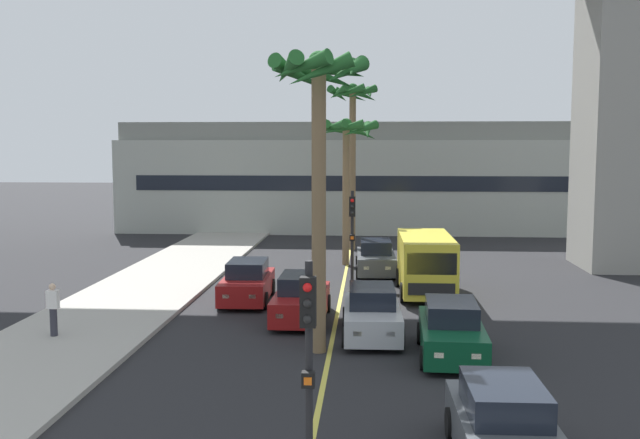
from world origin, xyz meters
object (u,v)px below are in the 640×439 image
Objects in this scene: car_queue_front at (451,331)px; traffic_light_median_far at (352,229)px; palm_tree_far_median at (345,142)px; palm_tree_near_median at (319,112)px; car_queue_second at (376,259)px; delivery_van at (426,263)px; palm_tree_mid_median at (353,118)px; pedestrian_near_crosswalk at (53,308)px; car_queue_fourth at (372,314)px; traffic_light_median_near at (309,358)px; car_queue_third at (301,299)px; car_queue_sixth at (505,429)px; car_queue_fifth at (247,283)px.

car_queue_front is 8.29m from traffic_light_median_far.
palm_tree_far_median reaches higher than traffic_light_median_far.
palm_tree_far_median is (0.20, 15.28, -0.75)m from palm_tree_near_median.
car_queue_second is 4.90m from delivery_van.
traffic_light_median_far is 0.45× the size of palm_tree_mid_median.
traffic_light_median_far is at bearing 36.78° from pedestrian_near_crosswalk.
car_queue_fourth is at bearing 6.86° from pedestrian_near_crosswalk.
traffic_light_median_near is at bearing -108.95° from car_queue_front.
car_queue_sixth is at bearing -66.05° from car_queue_third.
car_queue_front and car_queue_third have the same top height.
car_queue_fifth is (-4.73, 4.73, 0.00)m from car_queue_fourth.
palm_tree_mid_median is at bearing 75.46° from car_queue_fifth.
palm_tree_far_median is at bearing 90.79° from traffic_light_median_near.
traffic_light_median_far reaches higher than car_queue_front.
traffic_light_median_near reaches higher than car_queue_second.
car_queue_third is 0.48× the size of palm_tree_near_median.
car_queue_sixth is 0.44× the size of palm_tree_mid_median.
palm_tree_mid_median is at bearing 99.37° from car_queue_second.
car_queue_fourth is 6.57m from palm_tree_near_median.
palm_tree_near_median is at bearing -96.00° from traffic_light_median_far.
palm_tree_near_median is (-1.53, -1.78, 6.13)m from car_queue_fourth.
car_queue_fifth is 0.99× the size of traffic_light_median_far.
car_queue_sixth is at bearing -74.80° from car_queue_fourth.
car_queue_front is at bearing 71.05° from traffic_light_median_near.
car_queue_sixth is 10.24m from palm_tree_near_median.
delivery_van is 9.16m from palm_tree_far_median.
car_queue_third is 0.99× the size of car_queue_fifth.
pedestrian_near_crosswalk is (-8.91, -6.66, -1.72)m from traffic_light_median_far.
palm_tree_mid_median reaches higher than car_queue_third.
car_queue_third is 3.65m from car_queue_fifth.
car_queue_third is 6.48m from delivery_van.
palm_tree_near_median is at bearing 93.24° from traffic_light_median_near.
palm_tree_near_median is at bearing -76.77° from car_queue_third.
palm_tree_mid_median is at bearing 85.57° from car_queue_third.
car_queue_fourth is (-0.19, -10.97, 0.00)m from car_queue_second.
palm_tree_near_median is at bearing 118.90° from car_queue_sixth.
pedestrian_near_crosswalk reaches higher than car_queue_fourth.
traffic_light_median_near is 16.85m from traffic_light_median_far.
car_queue_third is 3.07m from car_queue_fourth.
traffic_light_median_far is at bearing -88.56° from palm_tree_mid_median.
car_queue_fourth is at bearing 138.57° from car_queue_front.
delivery_van reaches higher than car_queue_fifth.
car_queue_front is 22.07m from palm_tree_mid_median.
car_queue_second and car_queue_third have the same top height.
palm_tree_near_median is at bearing -130.55° from car_queue_fourth.
traffic_light_median_far is at bearing -85.96° from palm_tree_far_median.
delivery_van is at bearing -75.21° from palm_tree_mid_median.
car_queue_second is 1.00× the size of car_queue_fifth.
traffic_light_median_near reaches higher than car_queue_fifth.
pedestrian_near_crosswalk is (-9.87, -12.13, 0.28)m from car_queue_second.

